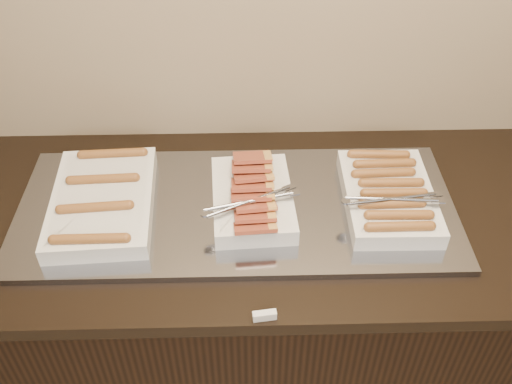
% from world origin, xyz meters
% --- Properties ---
extents(counter, '(2.06, 0.76, 0.90)m').
position_xyz_m(counter, '(0.00, 2.13, 0.45)').
color(counter, black).
rests_on(counter, ground).
extents(warming_tray, '(1.20, 0.50, 0.02)m').
position_xyz_m(warming_tray, '(-0.02, 2.13, 0.91)').
color(warming_tray, gray).
rests_on(warming_tray, counter).
extents(dish_left, '(0.29, 0.41, 0.07)m').
position_xyz_m(dish_left, '(-0.38, 2.13, 0.95)').
color(dish_left, silver).
rests_on(dish_left, warming_tray).
extents(dish_center, '(0.27, 0.34, 0.09)m').
position_xyz_m(dish_center, '(0.02, 2.13, 0.95)').
color(dish_center, silver).
rests_on(dish_center, warming_tray).
extents(dish_right, '(0.26, 0.36, 0.08)m').
position_xyz_m(dish_right, '(0.40, 2.13, 0.95)').
color(dish_right, silver).
rests_on(dish_right, warming_tray).
extents(label_holder, '(0.06, 0.02, 0.02)m').
position_xyz_m(label_holder, '(0.05, 1.77, 0.91)').
color(label_holder, silver).
rests_on(label_holder, counter).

